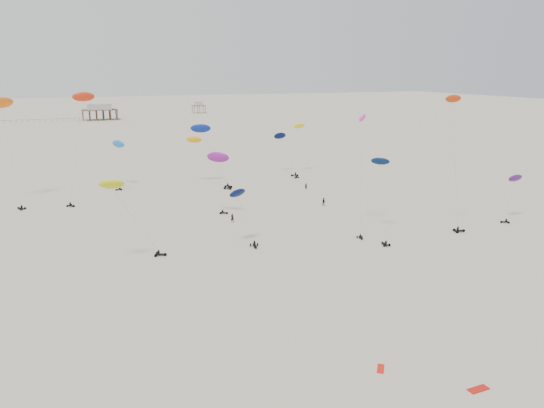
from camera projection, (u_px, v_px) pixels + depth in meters
name	position (u px, v px, depth m)	size (l,w,h in m)	color
ground_plane	(160.00, 153.00, 196.53)	(900.00, 900.00, 0.00)	beige
pavilion_main	(100.00, 113.00, 326.92)	(21.00, 13.00, 9.80)	brown
pavilion_small	(199.00, 108.00, 379.26)	(9.00, 7.00, 8.00)	brown
pier_fence	(7.00, 122.00, 309.08)	(80.20, 0.20, 1.50)	black
rig_0	(362.00, 144.00, 101.79)	(8.02, 13.05, 22.91)	black
rig_1	(382.00, 188.00, 98.53)	(7.36, 12.99, 16.40)	black
rig_2	(513.00, 189.00, 109.24)	(7.88, 5.08, 9.70)	black
rig_3	(244.00, 211.00, 93.40)	(4.60, 7.39, 9.90)	black
rig_4	(219.00, 164.00, 112.49)	(5.01, 4.96, 13.41)	black
rig_6	(204.00, 152.00, 143.53)	(9.58, 14.56, 16.35)	black
rig_7	(127.00, 206.00, 85.28)	(10.12, 3.72, 13.76)	black
rig_8	(3.00, 114.00, 122.87)	(7.07, 17.85, 25.64)	black
rig_9	(118.00, 150.00, 140.73)	(4.30, 11.22, 12.99)	black
rig_10	(456.00, 156.00, 101.63)	(5.04, 8.70, 25.60)	black
rig_11	(299.00, 135.00, 158.20)	(8.90, 13.00, 17.16)	black
rig_12	(205.00, 138.00, 142.79)	(7.85, 15.46, 18.33)	black
rig_13	(81.00, 114.00, 124.94)	(8.95, 13.41, 25.98)	black
rig_14	(284.00, 146.00, 158.34)	(4.79, 11.29, 13.01)	black
spectator_0	(232.00, 222.00, 107.91)	(0.78, 0.53, 2.13)	black
spectator_1	(324.00, 206.00, 120.81)	(1.07, 0.62, 2.19)	black
spectator_3	(306.00, 189.00, 137.42)	(0.71, 0.48, 1.94)	black
grounded_kite_a	(478.00, 390.00, 51.41)	(2.20, 0.90, 0.08)	red
grounded_kite_b	(381.00, 369.00, 54.95)	(1.80, 0.70, 0.07)	red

